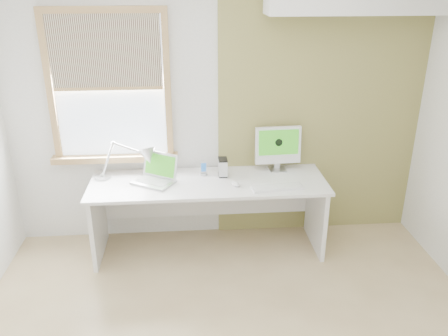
{
  "coord_description": "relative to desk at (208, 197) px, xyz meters",
  "views": [
    {
      "loc": [
        -0.29,
        -2.52,
        2.5
      ],
      "look_at": [
        0.0,
        1.05,
        1.0
      ],
      "focal_mm": 36.99,
      "sensor_mm": 36.0,
      "label": 1
    }
  ],
  "objects": [
    {
      "name": "room",
      "position": [
        0.12,
        -1.44,
        0.77
      ],
      "size": [
        4.04,
        3.54,
        2.64
      ],
      "color": "tan",
      "rests_on": "ground"
    },
    {
      "name": "accent_wall",
      "position": [
        1.12,
        0.3,
        0.77
      ],
      "size": [
        2.0,
        0.02,
        2.6
      ],
      "primitive_type": "cube",
      "color": "olive",
      "rests_on": "room"
    },
    {
      "name": "window",
      "position": [
        -0.88,
        0.27,
        1.01
      ],
      "size": [
        1.2,
        0.14,
        1.42
      ],
      "color": "#9B7746",
      "rests_on": "room"
    },
    {
      "name": "desk",
      "position": [
        0.0,
        0.0,
        0.0
      ],
      "size": [
        2.2,
        0.7,
        0.73
      ],
      "color": "white",
      "rests_on": "room"
    },
    {
      "name": "desk_lamp",
      "position": [
        -0.63,
        0.08,
        0.39
      ],
      "size": [
        0.64,
        0.26,
        0.36
      ],
      "color": "#B5B8BA",
      "rests_on": "desk"
    },
    {
      "name": "laptop",
      "position": [
        -0.48,
        -0.01,
        0.26
      ],
      "size": [
        0.46,
        0.43,
        0.25
      ],
      "color": "#B5B8BA",
      "rests_on": "desk"
    },
    {
      "name": "phone_dock",
      "position": [
        -0.04,
        0.1,
        0.23
      ],
      "size": [
        0.09,
        0.09,
        0.14
      ],
      "color": "#B5B8BA",
      "rests_on": "desk"
    },
    {
      "name": "external_drive",
      "position": [
        0.14,
        0.07,
        0.28
      ],
      "size": [
        0.08,
        0.13,
        0.17
      ],
      "color": "#B5B8BA",
      "rests_on": "desk"
    },
    {
      "name": "imac",
      "position": [
        0.69,
        0.17,
        0.44
      ],
      "size": [
        0.45,
        0.15,
        0.44
      ],
      "color": "#B5B8BA",
      "rests_on": "desk"
    },
    {
      "name": "keyboard",
      "position": [
        0.61,
        -0.26,
        0.21
      ],
      "size": [
        0.48,
        0.18,
        0.02
      ],
      "color": "white",
      "rests_on": "desk"
    },
    {
      "name": "mouse",
      "position": [
        0.24,
        -0.17,
        0.21
      ],
      "size": [
        0.1,
        0.13,
        0.03
      ],
      "primitive_type": "ellipsoid",
      "rotation": [
        0.0,
        0.0,
        0.4
      ],
      "color": "white",
      "rests_on": "desk"
    }
  ]
}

